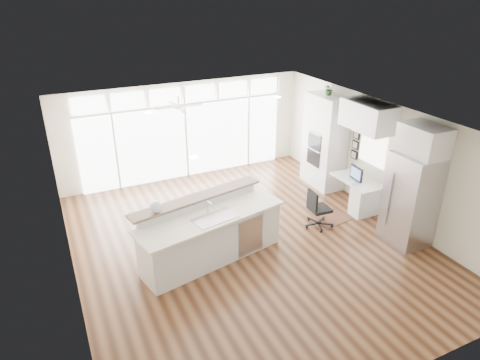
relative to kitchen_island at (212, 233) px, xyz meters
name	(u,v)px	position (x,y,z in m)	size (l,w,h in m)	color
floor	(248,243)	(0.90, 0.18, -0.62)	(7.00, 8.00, 0.02)	#3A2112
ceiling	(249,123)	(0.90, 0.18, 2.09)	(7.00, 8.00, 0.02)	silver
wall_back	(185,130)	(0.90, 4.18, 0.74)	(7.00, 0.04, 2.70)	beige
wall_front	(390,312)	(0.90, -3.82, 0.74)	(7.00, 0.04, 2.70)	beige
wall_left	(65,225)	(-2.60, 0.18, 0.74)	(0.04, 8.00, 2.70)	beige
wall_right	(382,159)	(4.40, 0.18, 0.74)	(0.04, 8.00, 2.70)	beige
glass_wall	(186,141)	(0.90, 4.12, 0.44)	(5.80, 0.06, 2.08)	silver
transom_row	(183,94)	(0.90, 4.12, 1.77)	(5.90, 0.06, 0.40)	silver
desk_window	(373,147)	(4.36, 0.48, 0.94)	(0.04, 0.85, 0.85)	white
ceiling_fan	(178,103)	(0.40, 2.98, 1.87)	(1.16, 1.16, 0.32)	white
recessed_lights	(245,121)	(0.90, 0.38, 2.07)	(3.40, 3.00, 0.02)	beige
oven_cabinet	(325,141)	(4.07, 1.98, 0.64)	(0.64, 1.20, 2.50)	silver
desk_nook	(356,194)	(4.03, 0.48, -0.23)	(0.72, 1.30, 0.76)	silver
upper_cabinets	(368,116)	(4.07, 0.48, 1.74)	(0.64, 1.30, 0.64)	silver
refrigerator	(411,199)	(4.01, -1.17, 0.39)	(0.76, 0.90, 2.00)	#AEADB2
fridge_cabinet	(424,140)	(4.07, -1.17, 1.69)	(0.64, 0.90, 0.60)	silver
framed_photos	(355,145)	(4.36, 1.10, 0.79)	(0.06, 0.22, 0.80)	black
kitchen_island	(212,233)	(0.00, 0.00, 0.00)	(3.05, 1.15, 1.21)	silver
rug	(331,218)	(3.15, 0.27, -0.60)	(0.86, 0.62, 0.01)	#341910
office_chair	(320,208)	(2.68, 0.13, -0.15)	(0.47, 0.44, 0.91)	black
fishbowl	(156,207)	(-1.01, 0.20, 0.73)	(0.24, 0.24, 0.24)	silver
monitor	(356,173)	(3.95, 0.48, 0.34)	(0.08, 0.45, 0.38)	black
keyboard	(350,181)	(3.78, 0.48, 0.16)	(0.13, 0.35, 0.02)	silver
potted_plant	(329,90)	(4.07, 1.98, 2.01)	(0.28, 0.31, 0.24)	#2F5926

